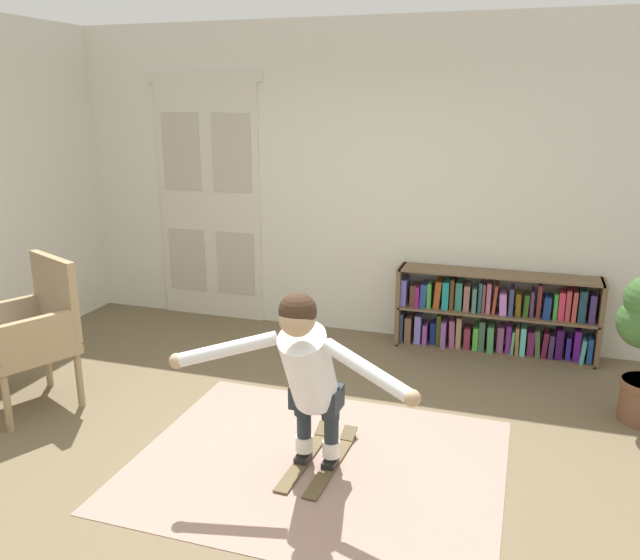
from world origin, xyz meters
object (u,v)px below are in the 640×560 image
at_px(bookshelf, 494,316).
at_px(wicker_chair, 33,330).
at_px(skis_pair, 319,458).
at_px(person_skier, 307,368).

xyz_separation_m(bookshelf, wicker_chair, (-3.14, -2.10, 0.25)).
bearing_deg(skis_pair, bookshelf, 67.71).
relative_size(wicker_chair, skis_pair, 1.36).
height_order(bookshelf, person_skier, person_skier).
distance_m(bookshelf, skis_pair, 2.42).
bearing_deg(person_skier, skis_pair, 87.57).
distance_m(wicker_chair, person_skier, 2.25).
bearing_deg(skis_pair, person_skier, -92.43).
distance_m(bookshelf, wicker_chair, 3.79).
relative_size(wicker_chair, person_skier, 0.76).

